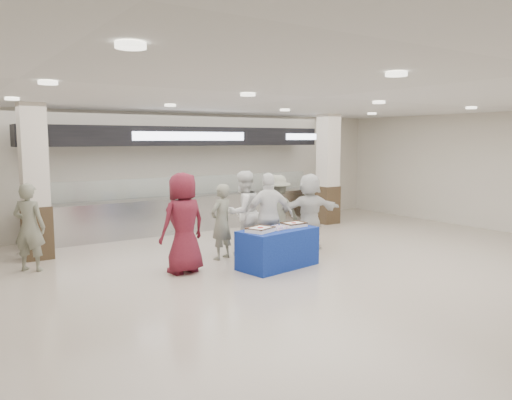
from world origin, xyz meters
TOP-DOWN VIEW (x-y plane):
  - ground at (0.00, 0.00)m, footprint 14.00×14.00m
  - serving_line at (0.00, 5.40)m, footprint 8.70×0.85m
  - column_left at (-4.00, 4.20)m, footprint 0.55×0.55m
  - column_right at (4.00, 4.20)m, footprint 0.55×0.55m
  - display_table at (-0.28, 0.84)m, footprint 1.66×1.02m
  - sheet_cake_left at (-0.72, 0.79)m, footprint 0.59×0.53m
  - sheet_cake_right at (0.16, 0.90)m, footprint 0.45×0.35m
  - cupcake_tray at (-0.28, 0.82)m, footprint 0.44×0.37m
  - civilian_maroon at (-1.96, 1.48)m, footprint 1.00×0.73m
  - soldier_a at (-0.85, 2.04)m, footprint 0.66×0.55m
  - chef_tall at (-0.19, 2.22)m, footprint 0.97×0.80m
  - chef_short at (0.01, 1.54)m, footprint 1.13×0.71m
  - soldier_b at (0.69, 2.19)m, footprint 1.18×0.82m
  - civilian_white at (1.29, 1.79)m, footprint 1.67×0.94m
  - soldier_bg at (-4.30, 3.21)m, footprint 0.72×0.69m

SIDE VIEW (x-z plane):
  - ground at x=0.00m, z-range 0.00..0.00m
  - display_table at x=-0.28m, z-range 0.00..0.75m
  - soldier_a at x=-0.85m, z-range 0.00..1.56m
  - cupcake_tray at x=-0.28m, z-range 0.75..0.81m
  - sheet_cake_right at x=0.16m, z-range 0.75..0.84m
  - sheet_cake_left at x=-0.72m, z-range 0.75..0.85m
  - soldier_bg at x=-4.30m, z-range 0.00..1.67m
  - soldier_b at x=0.69m, z-range 0.00..1.68m
  - civilian_white at x=1.29m, z-range 0.00..1.72m
  - chef_short at x=0.01m, z-range 0.00..1.79m
  - chef_tall at x=-0.19m, z-range 0.00..1.80m
  - civilian_maroon at x=-1.96m, z-range 0.00..1.87m
  - serving_line at x=0.00m, z-range -0.24..2.56m
  - column_left at x=-4.00m, z-range -0.07..3.13m
  - column_right at x=4.00m, z-range -0.07..3.13m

